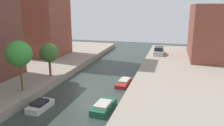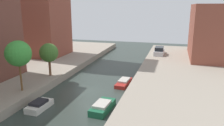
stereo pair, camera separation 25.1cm
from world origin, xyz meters
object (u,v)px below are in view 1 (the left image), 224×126
(low_block_right, at_px, (219,32))
(street_tree_2, at_px, (19,54))
(street_tree_3, at_px, (49,53))
(moored_boat_right_3, at_px, (124,82))
(moored_boat_left_2, at_px, (40,106))
(moored_boat_right_2, at_px, (103,107))
(parked_car, at_px, (159,51))

(low_block_right, bearing_deg, street_tree_2, -134.85)
(street_tree_3, relative_size, moored_boat_right_3, 1.10)
(moored_boat_left_2, relative_size, moored_boat_right_2, 0.81)
(street_tree_3, xyz_separation_m, moored_boat_left_2, (3.51, -8.08, -3.85))
(low_block_right, relative_size, street_tree_2, 2.37)
(moored_boat_right_2, relative_size, moored_boat_right_3, 0.94)
(moored_boat_right_3, bearing_deg, street_tree_2, -142.76)
(parked_car, relative_size, moored_boat_right_3, 1.15)
(street_tree_3, xyz_separation_m, moored_boat_right_3, (10.38, 1.71, -3.94))
(moored_boat_left_2, distance_m, moored_boat_right_3, 11.96)
(moored_boat_right_3, bearing_deg, low_block_right, 49.81)
(moored_boat_left_2, bearing_deg, low_block_right, 51.62)
(moored_boat_left_2, distance_m, moored_boat_right_2, 6.68)
(parked_car, relative_size, moored_boat_right_2, 1.23)
(parked_car, bearing_deg, moored_boat_right_3, -101.69)
(street_tree_3, bearing_deg, low_block_right, 37.05)
(parked_car, height_order, moored_boat_right_3, parked_car)
(street_tree_3, height_order, moored_boat_right_3, street_tree_3)
(moored_boat_left_2, xyz_separation_m, moored_boat_right_2, (6.52, 1.48, 0.02))
(parked_car, distance_m, moored_boat_right_3, 17.42)
(low_block_right, distance_m, moored_boat_right_2, 29.66)
(low_block_right, height_order, street_tree_2, low_block_right)
(street_tree_3, distance_m, moored_boat_left_2, 9.62)
(street_tree_2, relative_size, moored_boat_left_2, 1.86)
(low_block_right, relative_size, street_tree_3, 3.04)
(moored_boat_right_2, bearing_deg, street_tree_3, 146.66)
(moored_boat_left_2, bearing_deg, moored_boat_right_2, 12.84)
(street_tree_2, bearing_deg, low_block_right, 45.15)
(low_block_right, relative_size, parked_car, 2.91)
(street_tree_3, xyz_separation_m, parked_car, (13.89, 18.72, -2.59))
(low_block_right, bearing_deg, moored_boat_right_3, -130.19)
(street_tree_3, relative_size, moored_boat_right_2, 1.17)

